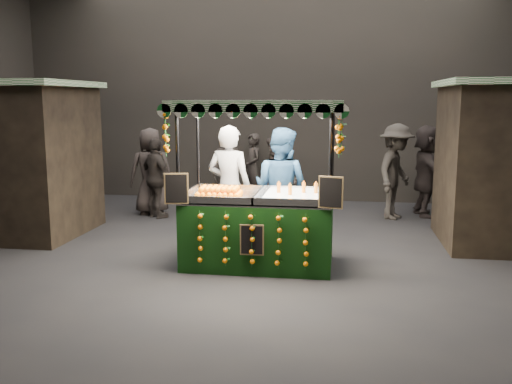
# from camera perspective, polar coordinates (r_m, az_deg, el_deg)

# --- Properties ---
(ground) EXTENTS (12.00, 12.00, 0.00)m
(ground) POSITION_cam_1_polar(r_m,az_deg,el_deg) (8.20, -1.25, -6.84)
(ground) COLOR black
(ground) RESTS_ON ground
(market_hall) EXTENTS (12.10, 10.10, 5.05)m
(market_hall) POSITION_cam_1_polar(r_m,az_deg,el_deg) (7.94, -1.34, 17.29)
(market_hall) COLOR black
(market_hall) RESTS_ON ground
(neighbour_stall_left) EXTENTS (3.00, 2.20, 2.60)m
(neighbour_stall_left) POSITION_cam_1_polar(r_m,az_deg,el_deg) (10.53, -24.59, 3.19)
(neighbour_stall_left) COLOR black
(neighbour_stall_left) RESTS_ON ground
(juice_stall) EXTENTS (2.36, 1.39, 2.28)m
(juice_stall) POSITION_cam_1_polar(r_m,az_deg,el_deg) (7.71, 0.31, -2.46)
(juice_stall) COLOR black
(juice_stall) RESTS_ON ground
(vendor_grey) EXTENTS (0.77, 0.58, 1.92)m
(vendor_grey) POSITION_cam_1_polar(r_m,az_deg,el_deg) (8.56, -2.73, 0.42)
(vendor_grey) COLOR gray
(vendor_grey) RESTS_ON ground
(vendor_blue) EXTENTS (1.11, 1.01, 1.88)m
(vendor_blue) POSITION_cam_1_polar(r_m,az_deg,el_deg) (8.61, 2.54, 0.34)
(vendor_blue) COLOR navy
(vendor_blue) RESTS_ON ground
(shopper_0) EXTENTS (0.63, 0.42, 1.71)m
(shopper_0) POSITION_cam_1_polar(r_m,az_deg,el_deg) (10.89, -2.90, 1.82)
(shopper_0) COLOR black
(shopper_0) RESTS_ON ground
(shopper_1) EXTENTS (1.02, 0.94, 1.68)m
(shopper_1) POSITION_cam_1_polar(r_m,az_deg,el_deg) (9.72, 2.25, 0.80)
(shopper_1) COLOR black
(shopper_1) RESTS_ON ground
(shopper_2) EXTENTS (0.95, 0.87, 1.56)m
(shopper_2) POSITION_cam_1_polar(r_m,az_deg,el_deg) (11.04, -10.11, 1.38)
(shopper_2) COLOR #292421
(shopper_2) RESTS_ON ground
(shopper_3) EXTENTS (1.11, 1.37, 1.84)m
(shopper_3) POSITION_cam_1_polar(r_m,az_deg,el_deg) (11.09, 14.06, 2.02)
(shopper_3) COLOR #2E2925
(shopper_3) RESTS_ON ground
(shopper_4) EXTENTS (1.00, 0.85, 1.74)m
(shopper_4) POSITION_cam_1_polar(r_m,az_deg,el_deg) (11.44, -10.66, 2.10)
(shopper_4) COLOR #2D2625
(shopper_4) RESTS_ON ground
(shopper_5) EXTENTS (0.76, 1.73, 1.81)m
(shopper_5) POSITION_cam_1_polar(r_m,az_deg,el_deg) (11.55, 17.00, 2.08)
(shopper_5) COLOR black
(shopper_5) RESTS_ON ground
(shopper_6) EXTENTS (0.61, 0.67, 1.55)m
(shopper_6) POSITION_cam_1_polar(r_m,az_deg,el_deg) (12.60, -0.31, 2.47)
(shopper_6) COLOR #292421
(shopper_6) RESTS_ON ground
(shopper_7) EXTENTS (1.12, 0.89, 1.78)m
(shopper_7) POSITION_cam_1_polar(r_m,az_deg,el_deg) (11.61, -18.54, 1.97)
(shopper_7) COLOR #2B2623
(shopper_7) RESTS_ON ground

